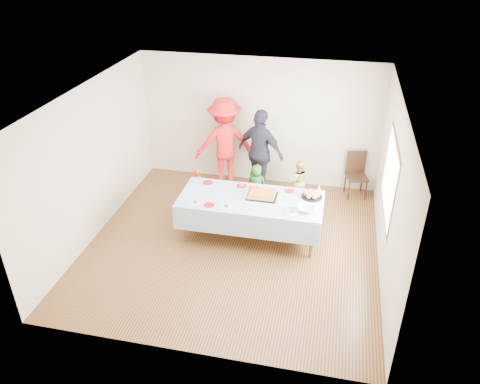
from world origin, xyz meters
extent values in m
plane|color=#482414|center=(0.00, 0.00, 0.00)|extent=(5.00, 5.00, 0.00)
cube|color=beige|center=(0.00, 2.50, 1.35)|extent=(5.00, 0.04, 2.70)
cube|color=beige|center=(0.00, -2.50, 1.35)|extent=(5.00, 0.04, 2.70)
cube|color=beige|center=(-2.50, 0.00, 1.35)|extent=(0.04, 5.00, 2.70)
cube|color=beige|center=(2.50, 0.00, 1.35)|extent=(0.04, 5.00, 2.70)
cube|color=white|center=(0.00, 0.00, 2.70)|extent=(5.00, 5.00, 0.04)
cube|color=#472B16|center=(2.47, 0.20, 1.50)|extent=(0.03, 1.75, 1.35)
cylinder|color=brown|center=(-0.87, -0.10, 0.36)|extent=(0.06, 0.06, 0.73)
cylinder|color=brown|center=(1.37, -0.10, 0.36)|extent=(0.06, 0.06, 0.73)
cylinder|color=brown|center=(-0.87, 0.74, 0.36)|extent=(0.06, 0.06, 0.73)
cylinder|color=brown|center=(1.37, 0.74, 0.36)|extent=(0.06, 0.06, 0.73)
cube|color=brown|center=(0.25, 0.32, 0.75)|extent=(2.40, 1.00, 0.04)
cube|color=white|center=(0.25, 0.32, 0.78)|extent=(2.50, 1.10, 0.01)
cube|color=black|center=(0.43, 0.42, 0.79)|extent=(0.52, 0.40, 0.02)
cube|color=#D5B451|center=(0.43, 0.42, 0.83)|extent=(0.44, 0.33, 0.07)
cube|color=#984D23|center=(0.43, 0.42, 0.87)|extent=(0.44, 0.33, 0.01)
cylinder|color=black|center=(1.29, 0.58, 0.79)|extent=(0.37, 0.37, 0.02)
sphere|color=tan|center=(1.39, 0.58, 0.85)|extent=(0.09, 0.09, 0.09)
sphere|color=tan|center=(1.34, 0.67, 0.85)|extent=(0.09, 0.09, 0.09)
sphere|color=tan|center=(1.24, 0.67, 0.85)|extent=(0.09, 0.09, 0.09)
sphere|color=tan|center=(1.19, 0.58, 0.85)|extent=(0.09, 0.09, 0.09)
sphere|color=tan|center=(1.24, 0.50, 0.85)|extent=(0.09, 0.09, 0.09)
sphere|color=tan|center=(1.34, 0.50, 0.85)|extent=(0.09, 0.09, 0.09)
sphere|color=tan|center=(1.29, 0.58, 0.85)|extent=(0.09, 0.09, 0.09)
imported|color=silver|center=(1.23, 0.11, 0.82)|extent=(0.29, 0.29, 0.07)
cone|color=white|center=(1.39, 0.78, 0.86)|extent=(0.09, 0.09, 0.16)
cylinder|color=#B50D18|center=(-0.63, 0.70, 0.79)|extent=(0.20, 0.20, 0.01)
cylinder|color=#B50D18|center=(0.00, 0.72, 0.79)|extent=(0.19, 0.19, 0.01)
cylinder|color=#B50D18|center=(0.25, 0.68, 0.79)|extent=(0.19, 0.19, 0.01)
cylinder|color=#B50D18|center=(0.88, 0.71, 0.79)|extent=(0.18, 0.18, 0.01)
cylinder|color=#B50D18|center=(-0.39, -0.06, 0.79)|extent=(0.18, 0.18, 0.01)
cylinder|color=white|center=(-0.64, -0.05, 0.79)|extent=(0.21, 0.21, 0.01)
cylinder|color=white|center=(-0.09, -0.07, 0.79)|extent=(0.23, 0.23, 0.01)
cylinder|color=white|center=(1.00, 0.00, 0.79)|extent=(0.21, 0.21, 0.01)
cylinder|color=black|center=(1.97, 1.99, 0.21)|extent=(0.03, 0.03, 0.42)
cylinder|color=black|center=(2.31, 2.07, 0.21)|extent=(0.03, 0.03, 0.42)
cylinder|color=black|center=(1.89, 2.33, 0.21)|extent=(0.03, 0.03, 0.42)
cylinder|color=black|center=(2.23, 2.41, 0.21)|extent=(0.03, 0.03, 0.42)
cube|color=black|center=(2.10, 2.20, 0.44)|extent=(0.49, 0.49, 0.05)
cube|color=black|center=(2.06, 2.38, 0.70)|extent=(0.40, 0.13, 0.48)
imported|color=#B73C16|center=(-1.02, 1.29, 0.37)|extent=(0.32, 0.26, 0.75)
imported|color=#286822|center=(0.14, 1.50, 0.41)|extent=(0.42, 0.29, 0.83)
imported|color=tan|center=(0.94, 1.76, 0.44)|extent=(0.49, 0.41, 0.89)
imported|color=red|center=(-0.68, 2.20, 0.96)|extent=(1.41, 1.12, 1.91)
imported|color=#272735|center=(0.13, 1.96, 0.90)|extent=(1.15, 0.84, 1.81)
camera|label=1|loc=(1.55, -6.59, 4.91)|focal=35.00mm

